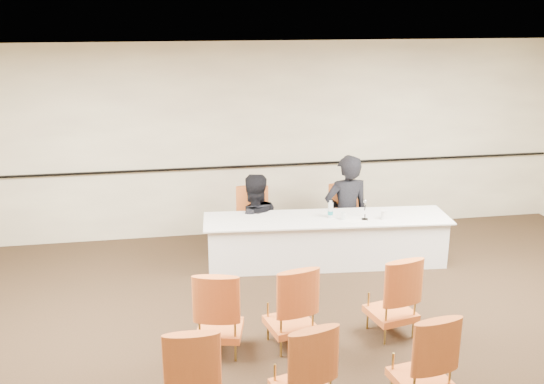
{
  "coord_description": "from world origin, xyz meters",
  "views": [
    {
      "loc": [
        -1.36,
        -5.1,
        3.48
      ],
      "look_at": [
        -0.02,
        2.6,
        1.08
      ],
      "focal_mm": 40.0,
      "sensor_mm": 36.0,
      "label": 1
    }
  ],
  "objects_px": {
    "aud_chair_front_right": "(392,294)",
    "panelist_main_chair": "(346,218)",
    "panel_table": "(326,241)",
    "aud_chair_back_left": "(193,371)",
    "aud_chair_front_mid": "(290,305)",
    "aud_chair_back_right": "(422,357)",
    "coffee_cup": "(384,215)",
    "drinking_glass": "(343,216)",
    "panelist_second_chair": "(253,221)",
    "microphone": "(365,211)",
    "panelist_second": "(253,231)",
    "panelist_main": "(346,216)",
    "aud_chair_back_mid": "(302,368)",
    "aud_chair_front_left": "(219,310)",
    "water_bottle": "(330,209)"
  },
  "relations": [
    {
      "from": "aud_chair_front_right",
      "to": "panelist_main_chair",
      "type": "bearing_deg",
      "value": 72.55
    },
    {
      "from": "panel_table",
      "to": "aud_chair_back_left",
      "type": "relative_size",
      "value": 3.58
    },
    {
      "from": "aud_chair_front_mid",
      "to": "aud_chair_back_right",
      "type": "bearing_deg",
      "value": -63.25
    },
    {
      "from": "coffee_cup",
      "to": "drinking_glass",
      "type": "bearing_deg",
      "value": 170.64
    },
    {
      "from": "panelist_second_chair",
      "to": "aud_chair_back_right",
      "type": "distance_m",
      "value": 3.94
    },
    {
      "from": "microphone",
      "to": "aud_chair_back_left",
      "type": "bearing_deg",
      "value": -114.78
    },
    {
      "from": "panelist_second",
      "to": "panelist_second_chair",
      "type": "height_order",
      "value": "panelist_second"
    },
    {
      "from": "aud_chair_back_left",
      "to": "panelist_main_chair",
      "type": "bearing_deg",
      "value": 58.03
    },
    {
      "from": "microphone",
      "to": "panelist_second_chair",
      "type": "bearing_deg",
      "value": 167.61
    },
    {
      "from": "panelist_second",
      "to": "aud_chair_back_left",
      "type": "distance_m",
      "value": 3.83
    },
    {
      "from": "panelist_second",
      "to": "aud_chair_front_right",
      "type": "xyz_separation_m",
      "value": [
        1.15,
        -2.59,
        0.15
      ]
    },
    {
      "from": "panelist_main",
      "to": "aud_chair_back_mid",
      "type": "height_order",
      "value": "panelist_main"
    },
    {
      "from": "panel_table",
      "to": "drinking_glass",
      "type": "distance_m",
      "value": 0.45
    },
    {
      "from": "panelist_main_chair",
      "to": "panelist_main",
      "type": "bearing_deg",
      "value": 0.0
    },
    {
      "from": "microphone",
      "to": "aud_chair_front_left",
      "type": "xyz_separation_m",
      "value": [
        -2.17,
        -1.86,
        -0.33
      ]
    },
    {
      "from": "drinking_glass",
      "to": "aud_chair_back_mid",
      "type": "distance_m",
      "value": 3.35
    },
    {
      "from": "water_bottle",
      "to": "aud_chair_back_right",
      "type": "height_order",
      "value": "aud_chair_back_right"
    },
    {
      "from": "panelist_second",
      "to": "aud_chair_back_right",
      "type": "bearing_deg",
      "value": 97.4
    },
    {
      "from": "aud_chair_front_mid",
      "to": "aud_chair_back_right",
      "type": "relative_size",
      "value": 1.0
    },
    {
      "from": "microphone",
      "to": "water_bottle",
      "type": "distance_m",
      "value": 0.47
    },
    {
      "from": "panelist_main_chair",
      "to": "drinking_glass",
      "type": "height_order",
      "value": "panelist_main_chair"
    },
    {
      "from": "coffee_cup",
      "to": "aud_chair_back_mid",
      "type": "relative_size",
      "value": 0.13
    },
    {
      "from": "microphone",
      "to": "aud_chair_back_mid",
      "type": "xyz_separation_m",
      "value": [
        -1.55,
        -3.02,
        -0.33
      ]
    },
    {
      "from": "water_bottle",
      "to": "drinking_glass",
      "type": "bearing_deg",
      "value": -34.5
    },
    {
      "from": "panel_table",
      "to": "microphone",
      "type": "relative_size",
      "value": 13.5
    },
    {
      "from": "panelist_second_chair",
      "to": "coffee_cup",
      "type": "relative_size",
      "value": 7.41
    },
    {
      "from": "water_bottle",
      "to": "aud_chair_front_left",
      "type": "relative_size",
      "value": 0.26
    },
    {
      "from": "panelist_second_chair",
      "to": "aud_chair_back_left",
      "type": "bearing_deg",
      "value": -101.38
    },
    {
      "from": "panel_table",
      "to": "aud_chair_front_right",
      "type": "xyz_separation_m",
      "value": [
        0.21,
        -1.99,
        0.13
      ]
    },
    {
      "from": "aud_chair_front_right",
      "to": "aud_chair_back_mid",
      "type": "relative_size",
      "value": 1.0
    },
    {
      "from": "panelist_second",
      "to": "drinking_glass",
      "type": "height_order",
      "value": "panelist_second"
    },
    {
      "from": "aud_chair_back_left",
      "to": "aud_chair_back_right",
      "type": "relative_size",
      "value": 1.0
    },
    {
      "from": "water_bottle",
      "to": "microphone",
      "type": "bearing_deg",
      "value": -21.47
    },
    {
      "from": "panel_table",
      "to": "panelist_main_chair",
      "type": "xyz_separation_m",
      "value": [
        0.43,
        0.49,
        0.13
      ]
    },
    {
      "from": "microphone",
      "to": "aud_chair_front_mid",
      "type": "relative_size",
      "value": 0.27
    },
    {
      "from": "aud_chair_back_mid",
      "to": "coffee_cup",
      "type": "bearing_deg",
      "value": 44.47
    },
    {
      "from": "panelist_second_chair",
      "to": "coffee_cup",
      "type": "height_order",
      "value": "panelist_second_chair"
    },
    {
      "from": "panel_table",
      "to": "aud_chair_back_right",
      "type": "height_order",
      "value": "aud_chair_back_right"
    },
    {
      "from": "aud_chair_front_right",
      "to": "panelist_second_chair",
      "type": "bearing_deg",
      "value": 101.67
    },
    {
      "from": "aud_chair_front_left",
      "to": "aud_chair_front_mid",
      "type": "xyz_separation_m",
      "value": [
        0.74,
        -0.01,
        0.0
      ]
    },
    {
      "from": "coffee_cup",
      "to": "panelist_main_chair",
      "type": "bearing_deg",
      "value": 115.41
    },
    {
      "from": "water_bottle",
      "to": "aud_chair_front_right",
      "type": "relative_size",
      "value": 0.26
    },
    {
      "from": "panelist_second",
      "to": "coffee_cup",
      "type": "bearing_deg",
      "value": 148.04
    },
    {
      "from": "aud_chair_front_right",
      "to": "aud_chair_back_right",
      "type": "relative_size",
      "value": 1.0
    },
    {
      "from": "panelist_main",
      "to": "panelist_main_chair",
      "type": "height_order",
      "value": "panelist_main"
    },
    {
      "from": "aud_chair_front_mid",
      "to": "panelist_main",
      "type": "bearing_deg",
      "value": 49.2
    },
    {
      "from": "aud_chair_back_right",
      "to": "aud_chair_front_left",
      "type": "bearing_deg",
      "value": 135.81
    },
    {
      "from": "microphone",
      "to": "aud_chair_front_right",
      "type": "bearing_deg",
      "value": -82.94
    },
    {
      "from": "aud_chair_back_left",
      "to": "aud_chair_back_right",
      "type": "distance_m",
      "value": 2.03
    },
    {
      "from": "aud_chair_front_left",
      "to": "aud_chair_front_mid",
      "type": "height_order",
      "value": "same"
    }
  ]
}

